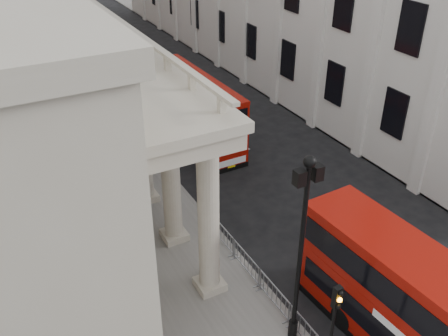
# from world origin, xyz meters

# --- Properties ---
(sidewalk_west) EXTENTS (6.00, 140.00, 0.12)m
(sidewalk_west) POSITION_xyz_m (-3.00, 30.00, 0.06)
(sidewalk_west) COLOR slate
(sidewalk_west) RESTS_ON ground
(sidewalk_east) EXTENTS (3.00, 140.00, 0.12)m
(sidewalk_east) POSITION_xyz_m (13.50, 30.00, 0.06)
(sidewalk_east) COLOR slate
(sidewalk_east) RESTS_ON ground
(kerb) EXTENTS (0.20, 140.00, 0.14)m
(kerb) POSITION_xyz_m (-0.05, 30.00, 0.07)
(kerb) COLOR slate
(kerb) RESTS_ON ground
(lamp_post_south) EXTENTS (1.05, 0.44, 8.32)m
(lamp_post_south) POSITION_xyz_m (-0.60, 4.00, 4.91)
(lamp_post_south) COLOR black
(lamp_post_south) RESTS_ON sidewalk_west
(lamp_post_mid) EXTENTS (1.05, 0.44, 8.32)m
(lamp_post_mid) POSITION_xyz_m (-0.60, 20.00, 4.91)
(lamp_post_mid) COLOR black
(lamp_post_mid) RESTS_ON sidewalk_west
(lamp_post_north) EXTENTS (1.05, 0.44, 8.32)m
(lamp_post_north) POSITION_xyz_m (-0.60, 36.00, 4.91)
(lamp_post_north) COLOR black
(lamp_post_north) RESTS_ON sidewalk_west
(traffic_light) EXTENTS (0.28, 0.33, 4.30)m
(traffic_light) POSITION_xyz_m (-0.50, 1.98, 3.11)
(traffic_light) COLOR black
(traffic_light) RESTS_ON sidewalk_west
(bus_near) EXTENTS (3.16, 10.82, 4.61)m
(bus_near) POSITION_xyz_m (2.79, 1.08, 2.41)
(bus_near) COLOR #920E06
(bus_near) RESTS_ON ground
(bus_far) EXTENTS (2.71, 10.41, 4.47)m
(bus_far) POSITION_xyz_m (3.47, 21.76, 2.34)
(bus_far) COLOR #900E06
(bus_far) RESTS_ON ground
(pedestrian_a) EXTENTS (0.69, 0.50, 1.74)m
(pedestrian_a) POSITION_xyz_m (-3.23, 14.64, 0.99)
(pedestrian_a) COLOR black
(pedestrian_a) RESTS_ON sidewalk_west
(pedestrian_b) EXTENTS (0.90, 0.73, 1.76)m
(pedestrian_b) POSITION_xyz_m (-3.52, 19.84, 1.00)
(pedestrian_b) COLOR #292420
(pedestrian_b) RESTS_ON sidewalk_west
(pedestrian_c) EXTENTS (0.97, 0.74, 1.77)m
(pedestrian_c) POSITION_xyz_m (-3.06, 17.08, 1.00)
(pedestrian_c) COLOR black
(pedestrian_c) RESTS_ON sidewalk_west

